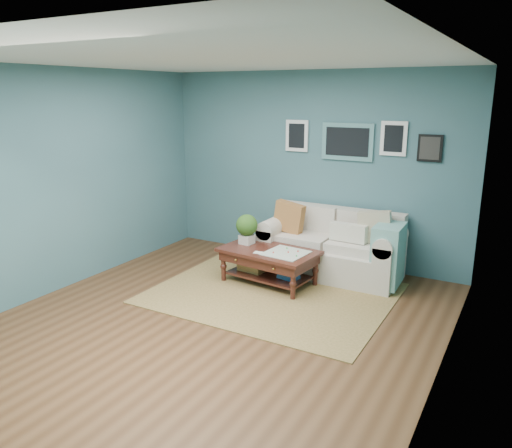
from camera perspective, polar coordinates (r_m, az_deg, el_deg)
The scene contains 4 objects.
room_shell at distance 5.06m, azimuth -4.44°, elevation 2.97°, with size 5.00×5.02×2.70m.
area_rug at distance 6.19m, azimuth 1.90°, elevation -7.89°, with size 2.80×2.24×0.01m, color brown.
loveseat at distance 6.76m, azimuth 9.28°, elevation -2.61°, with size 1.89×0.86×0.97m.
coffee_table at distance 6.42m, azimuth 1.04°, elevation -3.50°, with size 1.28×0.83×0.85m.
Camera 1 is at (2.78, -4.05, 2.39)m, focal length 35.00 mm.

